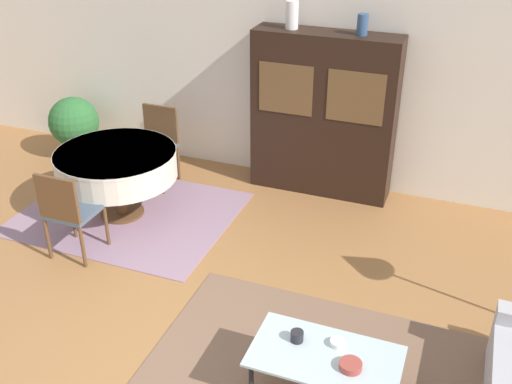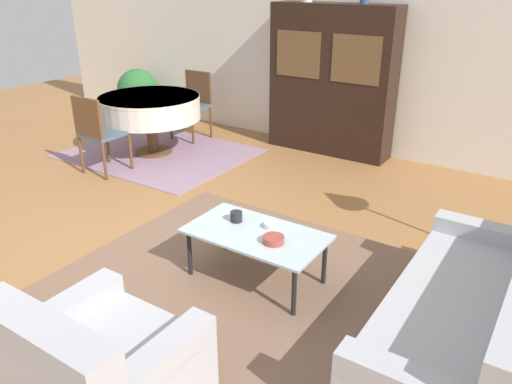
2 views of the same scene
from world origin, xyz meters
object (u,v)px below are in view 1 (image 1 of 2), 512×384
(potted_plant, at_px, (74,123))
(dining_table, at_px, (116,164))
(cup, at_px, (297,336))
(bowl_small, at_px, (338,343))
(dining_chair_far, at_px, (157,140))
(coffee_table, at_px, (325,359))
(bowl, at_px, (351,366))
(vase_short, at_px, (362,25))
(display_cabinet, at_px, (323,115))
(vase_tall, at_px, (292,15))
(dining_chair_near, at_px, (68,209))

(potted_plant, bearing_deg, dining_table, -38.89)
(cup, distance_m, bowl_small, 0.29)
(dining_table, xyz_separation_m, dining_chair_far, (0.00, 0.86, -0.08))
(coffee_table, bearing_deg, bowl_small, 67.79)
(dining_chair_far, relative_size, cup, 9.79)
(cup, xyz_separation_m, bowl, (0.42, -0.13, -0.02))
(cup, bearing_deg, dining_chair_far, 135.22)
(dining_chair_far, relative_size, vase_short, 4.26)
(bowl_small, height_order, potted_plant, potted_plant)
(display_cabinet, distance_m, cup, 3.15)
(bowl, xyz_separation_m, vase_short, (-0.73, 3.17, 1.54))
(bowl, bearing_deg, vase_tall, 115.18)
(bowl_small, xyz_separation_m, vase_short, (-0.59, 2.98, 1.55))
(dining_table, height_order, vase_tall, vase_tall)
(cup, relative_size, bowl, 0.60)
(cup, height_order, vase_short, vase_short)
(coffee_table, height_order, dining_chair_far, dining_chair_far)
(coffee_table, distance_m, bowl, 0.21)
(cup, relative_size, bowl_small, 0.86)
(cup, distance_m, potted_plant, 4.78)
(dining_chair_far, bearing_deg, cup, 135.22)
(cup, xyz_separation_m, vase_short, (-0.31, 3.04, 1.53))
(coffee_table, relative_size, dining_chair_far, 1.14)
(coffee_table, height_order, cup, cup)
(display_cabinet, relative_size, dining_chair_near, 2.02)
(dining_table, bearing_deg, bowl, -31.13)
(vase_short, bearing_deg, vase_tall, 180.00)
(cup, height_order, bowl_small, cup)
(coffee_table, relative_size, bowl_small, 9.60)
(dining_chair_near, relative_size, potted_plant, 1.14)
(cup, bearing_deg, coffee_table, -16.89)
(dining_chair_far, distance_m, potted_plant, 1.38)
(coffee_table, relative_size, vase_short, 4.86)
(dining_chair_near, height_order, cup, dining_chair_near)
(dining_chair_near, bearing_deg, vase_short, 45.00)
(display_cabinet, xyz_separation_m, dining_chair_near, (-1.89, -2.24, -0.40))
(coffee_table, xyz_separation_m, potted_plant, (-4.14, 2.83, 0.10))
(coffee_table, distance_m, display_cabinet, 3.29)
(bowl, bearing_deg, dining_table, 148.87)
(dining_table, distance_m, bowl, 3.48)
(dining_chair_far, xyz_separation_m, cup, (2.55, -2.53, -0.08))
(vase_short, relative_size, potted_plant, 0.27)
(dining_chair_far, relative_size, vase_tall, 3.15)
(coffee_table, bearing_deg, cup, 163.11)
(bowl, bearing_deg, coffee_table, 162.82)
(coffee_table, bearing_deg, vase_short, 99.83)
(display_cabinet, bearing_deg, dining_table, -143.86)
(bowl, bearing_deg, vase_short, 102.96)
(cup, distance_m, vase_short, 3.42)
(dining_chair_near, bearing_deg, coffee_table, -17.40)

